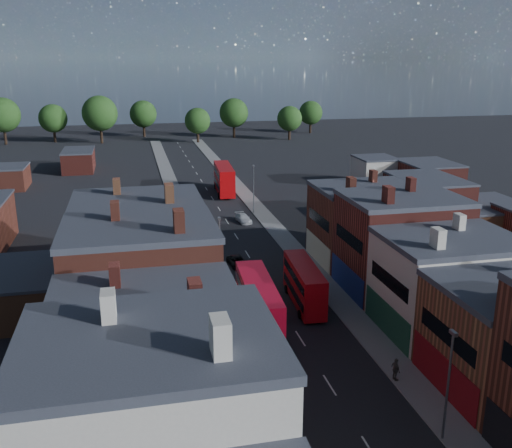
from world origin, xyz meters
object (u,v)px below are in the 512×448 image
car_2 (238,261)px  ped_3 (396,369)px  car_3 (243,218)px  bus_2 (224,179)px  bus_1 (304,284)px  ped_1 (256,415)px  bus_0 (259,306)px

car_2 → ped_3: ped_3 is taller
car_3 → ped_3: (2.82, -47.73, 0.44)m
ped_3 → bus_2: bearing=-5.8°
car_3 → ped_3: 47.81m
bus_1 → ped_1: 21.38m
bus_2 → ped_1: (-9.72, -71.36, -1.89)m
bus_1 → ped_1: bearing=-112.5°
car_2 → bus_1: bearing=-77.3°
bus_0 → bus_1: 7.92m
bus_0 → car_2: 18.18m
bus_2 → ped_3: 68.05m
bus_0 → bus_2: (6.33, 57.35, 0.12)m
bus_0 → ped_3: (8.80, -10.63, -1.68)m
bus_1 → ped_1: (-9.42, -19.14, -1.39)m
bus_1 → car_2: (-4.60, 12.86, -1.79)m
car_2 → ped_1: bearing=-105.5°
bus_1 → ped_1: size_ratio=5.98×
bus_2 → car_2: bearing=-93.7°
ped_1 → ped_3: (12.19, 3.38, 0.09)m
ped_1 → ped_3: bearing=-145.4°
bus_0 → ped_1: size_ratio=6.92×
bus_1 → car_2: 13.78m
bus_2 → car_3: bus_2 is taller
car_2 → car_3: car_3 is taller
car_3 → ped_3: size_ratio=2.29×
car_2 → car_3: 19.64m
bus_0 → car_3: bus_0 is taller
bus_0 → car_3: 37.64m
bus_0 → bus_1: bearing=43.4°
bus_0 → ped_3: size_ratio=6.26×
bus_0 → ped_1: bus_0 is taller
bus_1 → bus_2: bearing=93.4°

